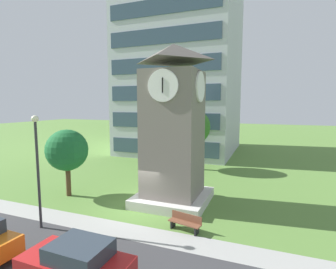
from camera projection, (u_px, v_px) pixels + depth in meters
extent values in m
plane|color=#567F38|center=(140.00, 210.00, 16.53)|extent=(160.00, 160.00, 0.00)
cube|color=#9E9E99|center=(117.00, 229.00, 14.01)|extent=(120.00, 1.60, 0.01)
cube|color=#B7BCC6|center=(183.00, 61.00, 36.65)|extent=(14.69, 15.22, 25.60)
cube|color=#384C60|center=(162.00, 147.00, 30.85)|extent=(13.52, 0.10, 1.80)
cube|color=#384C60|center=(162.00, 120.00, 30.48)|extent=(13.52, 0.10, 1.80)
cube|color=#384C60|center=(162.00, 93.00, 30.11)|extent=(13.52, 0.10, 1.80)
cube|color=#384C60|center=(162.00, 65.00, 29.74)|extent=(13.52, 0.10, 1.80)
cube|color=#384C60|center=(162.00, 36.00, 29.37)|extent=(13.52, 0.10, 1.80)
cube|color=#384C60|center=(162.00, 6.00, 29.00)|extent=(13.52, 0.10, 1.80)
cube|color=slate|center=(173.00, 138.00, 17.37)|extent=(3.50, 3.50, 8.85)
cube|color=beige|center=(173.00, 198.00, 17.85)|extent=(4.73, 4.73, 0.60)
pyramid|color=#5D5751|center=(173.00, 53.00, 16.73)|extent=(3.85, 3.85, 1.13)
cylinder|color=white|center=(163.00, 85.00, 15.31)|extent=(1.93, 0.12, 1.93)
cylinder|color=white|center=(200.00, 87.00, 16.34)|extent=(0.12, 1.93, 1.93)
cube|color=black|center=(162.00, 82.00, 15.22)|extent=(0.08, 0.08, 0.58)
cube|color=black|center=(162.00, 85.00, 15.23)|extent=(0.06, 0.06, 0.87)
cube|color=brown|center=(185.00, 223.00, 13.73)|extent=(1.86, 0.84, 0.06)
cube|color=brown|center=(187.00, 217.00, 13.89)|extent=(1.77, 0.42, 0.40)
cube|color=black|center=(173.00, 223.00, 14.15)|extent=(0.17, 0.44, 0.45)
cube|color=black|center=(197.00, 230.00, 13.37)|extent=(0.17, 0.44, 0.45)
cylinder|color=#333338|center=(38.00, 176.00, 13.83)|extent=(0.14, 0.14, 5.76)
sphere|color=#F2EFCC|center=(35.00, 119.00, 13.48)|extent=(0.36, 0.36, 0.36)
cylinder|color=#513823|center=(68.00, 180.00, 19.03)|extent=(0.35, 0.35, 2.35)
sphere|color=#1B612F|center=(67.00, 150.00, 18.77)|extent=(3.00, 3.00, 3.00)
cylinder|color=#513823|center=(191.00, 155.00, 26.85)|extent=(0.42, 0.42, 3.03)
sphere|color=#327026|center=(191.00, 127.00, 26.52)|extent=(3.89, 3.89, 3.89)
cylinder|color=black|center=(11.00, 247.00, 11.65)|extent=(0.66, 0.23, 0.66)
cube|color=red|center=(76.00, 267.00, 9.59)|extent=(4.20, 1.97, 0.76)
cube|color=#2D3842|center=(80.00, 251.00, 9.43)|extent=(2.11, 1.70, 0.60)
cylinder|color=black|center=(67.00, 256.00, 10.97)|extent=(0.66, 0.23, 0.66)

